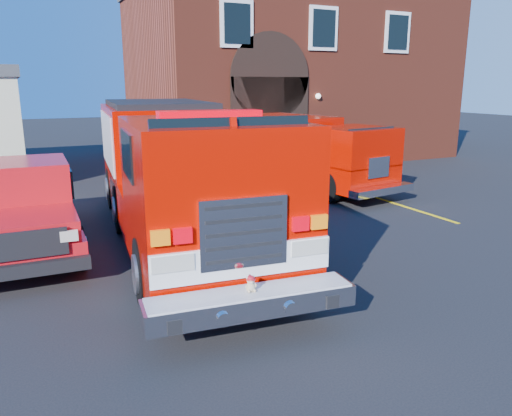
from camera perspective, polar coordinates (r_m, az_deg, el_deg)
name	(u,v)px	position (r m, az deg, el deg)	size (l,w,h in m)	color
ground	(233,252)	(11.45, -2.59, -5.00)	(100.00, 100.00, 0.00)	black
parking_stripe_near	(420,211)	(15.76, 18.21, -0.36)	(0.12, 3.00, 0.01)	yellow
parking_stripe_mid	(359,192)	(17.98, 11.67, 1.78)	(0.12, 3.00, 0.01)	yellow
parking_stripe_far	(314,178)	(20.40, 6.62, 3.42)	(0.12, 3.00, 0.01)	yellow
fire_station	(286,73)	(27.35, 3.47, 15.10)	(15.20, 10.20, 8.45)	maroon
fire_engine	(177,171)	(12.04, -9.02, 4.16)	(4.00, 10.91, 3.29)	black
pickup_truck	(22,206)	(12.72, -25.22, 0.19)	(2.38, 6.37, 2.07)	black
secondary_truck	(301,149)	(18.69, 5.20, 6.76)	(3.57, 8.10, 2.54)	black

